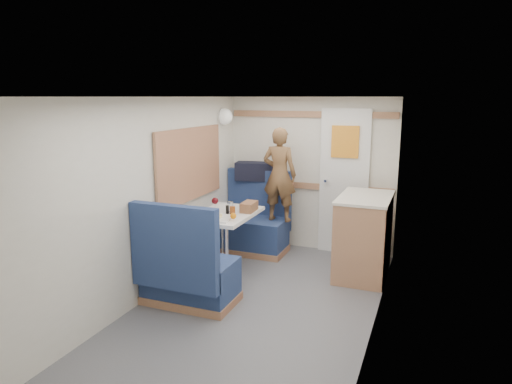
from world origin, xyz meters
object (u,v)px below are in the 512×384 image
at_px(person, 279,175).
at_px(bread_loaf, 249,207).
at_px(dome_light, 225,117).
at_px(orange_fruit, 233,216).
at_px(beer_glass, 232,211).
at_px(duffel_bag, 255,171).
at_px(tumbler_left, 203,213).
at_px(dinette_table, 225,226).
at_px(wine_glass, 215,201).
at_px(cheese_block, 216,216).
at_px(bench_near, 187,275).
at_px(pepper_grinder, 227,210).
at_px(tray, 219,218).
at_px(tumbler_right, 230,207).
at_px(bench_far, 253,228).
at_px(galley_counter, 363,235).

height_order(person, bread_loaf, person).
distance_m(dome_light, person, 1.03).
relative_size(orange_fruit, beer_glass, 0.70).
bearing_deg(duffel_bag, tumbler_left, -102.23).
relative_size(dinette_table, tumbler_left, 8.80).
bearing_deg(orange_fruit, wine_glass, 142.64).
bearing_deg(bread_loaf, cheese_block, -114.10).
xyz_separation_m(duffel_bag, bread_loaf, (0.31, -0.95, -0.25)).
height_order(bench_near, tumbler_left, bench_near).
height_order(duffel_bag, tumbler_left, duffel_bag).
bearing_deg(wine_glass, pepper_grinder, -7.03).
bearing_deg(pepper_grinder, duffel_bag, 96.26).
relative_size(bench_near, pepper_grinder, 10.94).
xyz_separation_m(dinette_table, cheese_block, (0.03, -0.27, 0.19)).
height_order(tray, tumbler_right, tumbler_right).
height_order(person, tumbler_left, person).
bearing_deg(tumbler_left, beer_glass, 39.87).
bearing_deg(dinette_table, bench_near, -90.00).
distance_m(dinette_table, cheese_block, 0.33).
bearing_deg(beer_glass, wine_glass, 168.78).
bearing_deg(wine_glass, dome_light, 107.64).
relative_size(tray, wine_glass, 1.94).
height_order(duffel_bag, bread_loaf, duffel_bag).
bearing_deg(dinette_table, bench_far, 90.00).
bearing_deg(bread_loaf, dinette_table, -143.34).
xyz_separation_m(bench_far, pepper_grinder, (0.04, -0.89, 0.47)).
bearing_deg(wine_glass, bench_far, 82.30).
height_order(person, wine_glass, person).
distance_m(bench_far, galley_counter, 1.51).
relative_size(bench_far, bench_near, 1.00).
height_order(pepper_grinder, bread_loaf, bread_loaf).
height_order(galley_counter, tumbler_left, galley_counter).
xyz_separation_m(dome_light, wine_glass, (0.27, -0.86, -0.91)).
height_order(dinette_table, duffel_bag, duffel_bag).
relative_size(duffel_bag, cheese_block, 4.61).
height_order(bench_far, pepper_grinder, bench_far).
distance_m(tray, bread_loaf, 0.46).
bearing_deg(dome_light, orange_fruit, -61.18).
bearing_deg(pepper_grinder, tray, -85.72).
height_order(tray, tumbler_left, tumbler_left).
bearing_deg(dinette_table, person, 67.66).
relative_size(dome_light, tumbler_right, 1.73).
bearing_deg(person, bench_near, 78.52).
xyz_separation_m(bench_near, beer_glass, (0.12, 0.81, 0.47)).
bearing_deg(wine_glass, beer_glass, -11.22).
height_order(bench_near, tray, bench_near).
bearing_deg(orange_fruit, dome_light, 118.82).
relative_size(wine_glass, tumbler_left, 1.61).
height_order(person, cheese_block, person).
relative_size(tumbler_right, beer_glass, 1.21).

